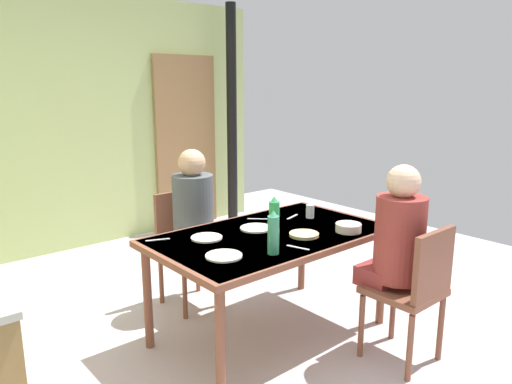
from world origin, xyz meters
TOP-DOWN VIEW (x-y plane):
  - ground_plane at (0.00, 0.00)m, footprint 6.80×6.80m
  - wall_back at (0.00, 2.61)m, footprint 4.30×0.10m
  - door_wooden at (1.25, 2.53)m, footprint 0.80×0.05m
  - stove_pipe_column at (1.72, 2.26)m, footprint 0.12×0.12m
  - dining_table at (0.23, -0.06)m, footprint 1.55×0.92m
  - chair_near_diner at (0.65, -0.88)m, footprint 0.40×0.40m
  - chair_far_diner at (0.08, 0.75)m, footprint 0.40×0.40m
  - person_near_diner at (0.65, -0.74)m, footprint 0.30×0.37m
  - person_far_diner at (0.08, 0.61)m, footprint 0.30×0.37m
  - water_bottle_green_near at (0.11, -0.23)m, footprint 0.06×0.06m
  - water_bottle_green_far at (-0.02, -0.36)m, footprint 0.07×0.07m
  - serving_bowl_center at (0.64, -0.37)m, footprint 0.17×0.17m
  - dinner_plate_near_left at (-0.27, -0.22)m, footprint 0.21×0.21m
  - dinner_plate_near_right at (0.22, 0.07)m, footprint 0.22×0.22m
  - dinner_plate_far_center at (-0.15, 0.12)m, footprint 0.20×0.20m
  - drinking_glass_by_near_diner at (0.70, 0.02)m, footprint 0.06×0.06m
  - bread_plate_sliced at (0.35, -0.25)m, footprint 0.19×0.19m
  - cutlery_knife_near at (0.16, -0.38)m, footprint 0.06×0.15m
  - cutlery_fork_near at (-0.40, 0.29)m, footprint 0.14×0.07m
  - cutlery_knife_far at (0.38, 0.24)m, footprint 0.12×0.12m
  - cutlery_fork_far at (0.61, 0.12)m, footprint 0.15×0.06m

SIDE VIEW (x-z plane):
  - ground_plane at x=0.00m, z-range 0.00..0.00m
  - chair_near_diner at x=0.65m, z-range 0.06..0.93m
  - chair_far_diner at x=0.08m, z-range 0.06..0.93m
  - dining_table at x=0.23m, z-range 0.30..1.02m
  - cutlery_knife_near at x=0.16m, z-range 0.72..0.73m
  - cutlery_fork_near at x=-0.40m, z-range 0.72..0.73m
  - cutlery_knife_far at x=0.38m, z-range 0.72..0.73m
  - cutlery_fork_far at x=0.61m, z-range 0.72..0.73m
  - dinner_plate_near_left at x=-0.27m, z-range 0.72..0.74m
  - dinner_plate_near_right at x=0.22m, z-range 0.72..0.74m
  - dinner_plate_far_center at x=-0.15m, z-range 0.72..0.74m
  - bread_plate_sliced at x=0.35m, z-range 0.72..0.74m
  - serving_bowl_center at x=0.64m, z-range 0.72..0.78m
  - drinking_glass_by_near_diner at x=0.70m, z-range 0.72..0.82m
  - person_near_diner at x=0.65m, z-range 0.40..1.17m
  - person_far_diner at x=0.08m, z-range 0.40..1.17m
  - water_bottle_green_far at x=-0.02m, z-range 0.72..0.97m
  - water_bottle_green_near at x=0.11m, z-range 0.72..1.01m
  - door_wooden at x=1.25m, z-range 0.00..2.00m
  - wall_back at x=0.00m, z-range 0.00..2.58m
  - stove_pipe_column at x=1.72m, z-range 0.00..2.58m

